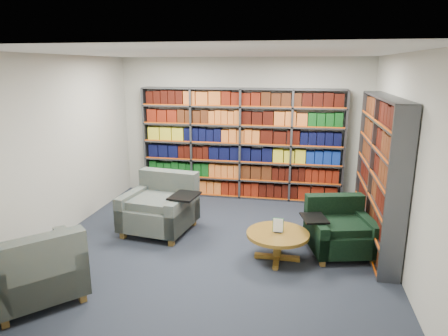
% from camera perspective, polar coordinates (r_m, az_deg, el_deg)
% --- Properties ---
extents(room_shell, '(5.02, 5.02, 2.82)m').
position_cam_1_polar(room_shell, '(5.70, -1.16, 1.94)').
color(room_shell, '#1C222F').
rests_on(room_shell, ground).
extents(bookshelf_back, '(4.00, 0.28, 2.20)m').
position_cam_1_polar(bookshelf_back, '(8.02, 2.40, 3.37)').
color(bookshelf_back, '#47494F').
rests_on(bookshelf_back, ground).
extents(bookshelf_right, '(0.28, 2.50, 2.20)m').
position_cam_1_polar(bookshelf_right, '(6.34, 21.27, -0.59)').
color(bookshelf_right, '#47494F').
rests_on(bookshelf_right, ground).
extents(chair_teal_left, '(1.27, 1.15, 0.93)m').
position_cam_1_polar(chair_teal_left, '(6.64, -8.87, -5.63)').
color(chair_teal_left, '#0B2738').
rests_on(chair_teal_left, ground).
extents(chair_green_right, '(1.12, 1.04, 0.78)m').
position_cam_1_polar(chair_green_right, '(6.07, 16.01, -8.61)').
color(chair_green_right, black).
rests_on(chair_green_right, ground).
extents(chair_teal_front, '(1.37, 1.37, 0.88)m').
position_cam_1_polar(chair_teal_front, '(5.13, -25.25, -13.37)').
color(chair_teal_front, '#0B2738').
rests_on(chair_teal_front, ground).
extents(coffee_table, '(0.86, 0.86, 0.61)m').
position_cam_1_polar(coffee_table, '(5.63, 7.67, -9.90)').
color(coffee_table, olive).
rests_on(coffee_table, ground).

